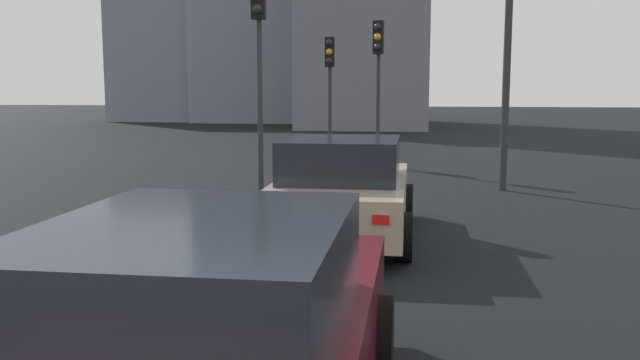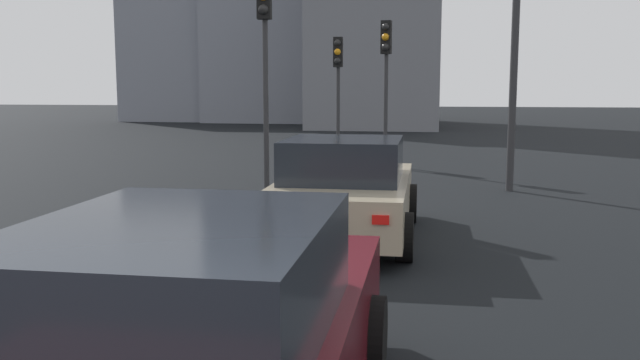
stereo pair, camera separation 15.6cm
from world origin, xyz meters
name	(u,v)px [view 1 (the left image)]	position (x,y,z in m)	size (l,w,h in m)	color
car_beige_lead	(342,190)	(8.32, -0.10, 0.72)	(4.21, 2.12, 1.49)	tan
car_maroon_second	(209,353)	(2.04, -0.10, 0.74)	(4.66, 2.01, 1.53)	#510F16
traffic_light_near_left	(259,38)	(12.07, 2.06, 3.20)	(0.32, 0.29, 4.48)	#2D2D30
traffic_light_near_right	(330,72)	(19.23, 1.61, 2.70)	(0.32, 0.28, 3.74)	#2D2D30
traffic_light_far_left	(378,63)	(17.43, 0.02, 2.90)	(0.33, 0.30, 4.03)	#2D2D30
building_facade_left	(370,19)	(38.84, 2.00, 6.20)	(11.67, 6.97, 12.41)	slate
building_facade_center	(263,14)	(45.75, 10.00, 7.32)	(13.09, 6.64, 14.63)	gray
building_facade_right	(181,57)	(45.53, 16.00, 4.42)	(10.92, 6.51, 8.85)	gray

